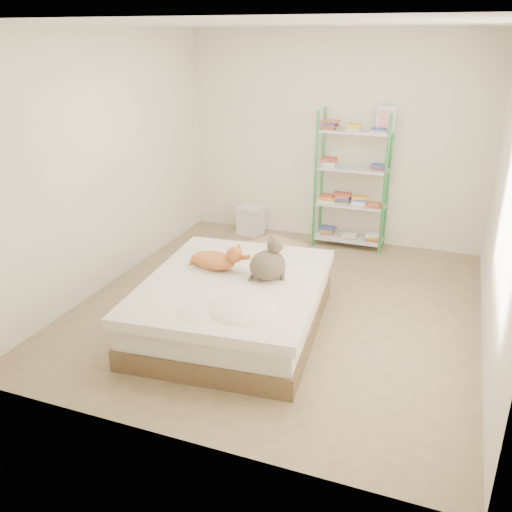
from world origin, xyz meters
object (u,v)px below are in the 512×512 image
at_px(orange_cat, 213,258).
at_px(cardboard_box, 278,259).
at_px(shelf_unit, 352,184).
at_px(white_bin, 251,220).
at_px(grey_cat, 268,259).
at_px(bed, 234,304).

height_order(orange_cat, cardboard_box, orange_cat).
distance_m(shelf_unit, white_bin, 1.47).
bearing_deg(shelf_unit, cardboard_box, -114.89).
bearing_deg(shelf_unit, grey_cat, -96.53).
relative_size(bed, grey_cat, 5.12).
height_order(bed, grey_cat, grey_cat).
distance_m(grey_cat, shelf_unit, 2.38).
relative_size(orange_cat, white_bin, 1.35).
relative_size(orange_cat, shelf_unit, 0.30).
bearing_deg(cardboard_box, white_bin, 147.21).
relative_size(shelf_unit, white_bin, 4.57).
distance_m(bed, orange_cat, 0.48).
height_order(grey_cat, shelf_unit, shelf_unit).
bearing_deg(white_bin, grey_cat, -65.37).
xyz_separation_m(orange_cat, white_bin, (-0.51, 2.27, -0.40)).
height_order(grey_cat, white_bin, grey_cat).
bearing_deg(shelf_unit, orange_cat, -109.68).
bearing_deg(bed, cardboard_box, 85.26).
distance_m(bed, shelf_unit, 2.60).
relative_size(grey_cat, white_bin, 1.05).
height_order(orange_cat, white_bin, orange_cat).
distance_m(bed, grey_cat, 0.54).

